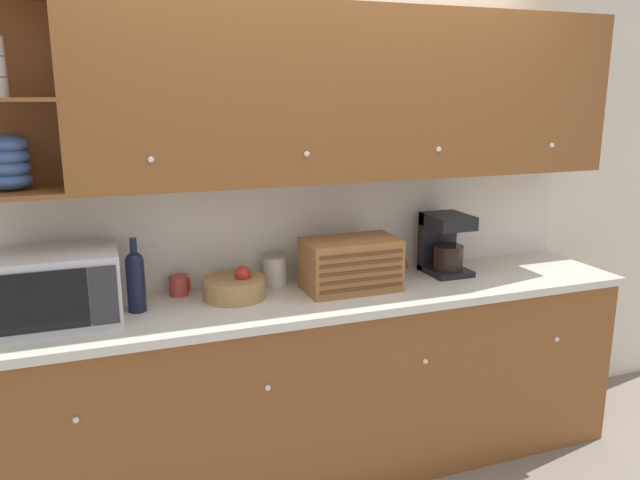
# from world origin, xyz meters

# --- Properties ---
(ground_plane) EXTENTS (24.00, 24.00, 0.00)m
(ground_plane) POSITION_xyz_m (0.00, 0.00, 0.00)
(ground_plane) COLOR slate
(wall_back) EXTENTS (5.51, 0.06, 2.60)m
(wall_back) POSITION_xyz_m (0.00, 0.03, 1.30)
(wall_back) COLOR silver
(wall_back) RESTS_ON ground_plane
(counter_unit) EXTENTS (3.13, 0.62, 0.96)m
(counter_unit) POSITION_xyz_m (0.00, -0.30, 0.48)
(counter_unit) COLOR brown
(counter_unit) RESTS_ON ground_plane
(backsplash_panel) EXTENTS (3.11, 0.01, 0.54)m
(backsplash_panel) POSITION_xyz_m (0.00, -0.01, 1.23)
(backsplash_panel) COLOR silver
(backsplash_panel) RESTS_ON counter_unit
(upper_cabinets) EXTENTS (3.11, 0.39, 0.80)m
(upper_cabinets) POSITION_xyz_m (0.16, -0.18, 1.89)
(upper_cabinets) COLOR brown
(upper_cabinets) RESTS_ON backsplash_panel
(microwave) EXTENTS (0.49, 0.39, 0.31)m
(microwave) POSITION_xyz_m (-1.20, -0.26, 1.11)
(microwave) COLOR silver
(microwave) RESTS_ON counter_unit
(wine_bottle) EXTENTS (0.08, 0.08, 0.33)m
(wine_bottle) POSITION_xyz_m (-0.88, -0.25, 1.11)
(wine_bottle) COLOR black
(wine_bottle) RESTS_ON counter_unit
(mug) EXTENTS (0.10, 0.09, 0.10)m
(mug) POSITION_xyz_m (-0.68, -0.08, 1.00)
(mug) COLOR #B73D38
(mug) RESTS_ON counter_unit
(fruit_basket) EXTENTS (0.29, 0.29, 0.16)m
(fruit_basket) POSITION_xyz_m (-0.44, -0.22, 1.01)
(fruit_basket) COLOR #A87F4C
(fruit_basket) RESTS_ON counter_unit
(storage_canister) EXTENTS (0.13, 0.13, 0.16)m
(storage_canister) POSITION_xyz_m (-0.20, -0.09, 1.03)
(storage_canister) COLOR silver
(storage_canister) RESTS_ON counter_unit
(bread_box) EXTENTS (0.46, 0.27, 0.26)m
(bread_box) POSITION_xyz_m (0.13, -0.29, 1.08)
(bread_box) COLOR #996033
(bread_box) RESTS_ON counter_unit
(mug_blue_second) EXTENTS (0.11, 0.09, 0.09)m
(mug_blue_second) POSITION_xyz_m (0.47, -0.12, 1.00)
(mug_blue_second) COLOR #B73D38
(mug_blue_second) RESTS_ON counter_unit
(coffee_maker) EXTENTS (0.21, 0.25, 0.32)m
(coffee_maker) POSITION_xyz_m (0.72, -0.19, 1.12)
(coffee_maker) COLOR black
(coffee_maker) RESTS_ON counter_unit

